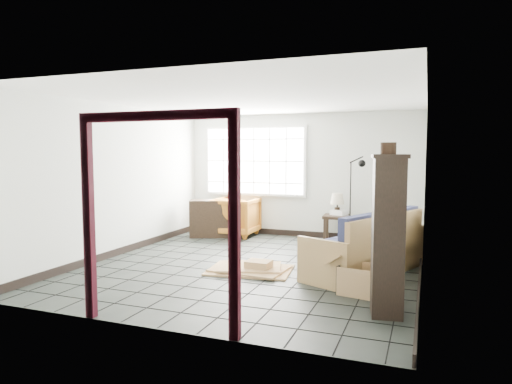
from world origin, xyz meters
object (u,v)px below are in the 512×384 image
at_px(futon_sofa, 368,251).
at_px(armchair, 236,215).
at_px(side_table, 336,220).
at_px(tall_shelf, 388,234).

relative_size(futon_sofa, armchair, 2.52).
distance_m(futon_sofa, armchair, 3.75).
relative_size(armchair, side_table, 1.68).
bearing_deg(tall_shelf, side_table, 98.99).
bearing_deg(tall_shelf, futon_sofa, 93.92).
bearing_deg(side_table, armchair, -178.61).
xyz_separation_m(futon_sofa, side_table, (-0.90, 2.23, 0.10)).
bearing_deg(side_table, futon_sofa, -67.99).
height_order(armchair, tall_shelf, tall_shelf).
xyz_separation_m(side_table, tall_shelf, (1.29, -3.88, 0.46)).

